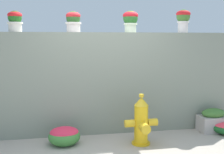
% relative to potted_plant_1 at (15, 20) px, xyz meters
% --- Properties ---
extents(ground_plane, '(24.00, 24.00, 0.00)m').
position_rel_potted_plant_1_xyz_m(ground_plane, '(1.49, -1.11, -2.07)').
color(ground_plane, '#A4998C').
extents(stone_wall, '(5.81, 0.29, 1.87)m').
position_rel_potted_plant_1_xyz_m(stone_wall, '(1.49, -0.01, -1.14)').
color(stone_wall, gray).
rests_on(stone_wall, ground).
extents(potted_plant_1, '(0.26, 0.26, 0.36)m').
position_rel_potted_plant_1_xyz_m(potted_plant_1, '(0.00, 0.00, 0.00)').
color(potted_plant_1, silver).
rests_on(potted_plant_1, stone_wall).
extents(potted_plant_2, '(0.28, 0.28, 0.37)m').
position_rel_potted_plant_1_xyz_m(potted_plant_2, '(0.99, -0.01, 0.00)').
color(potted_plant_2, silver).
rests_on(potted_plant_2, stone_wall).
extents(potted_plant_3, '(0.28, 0.28, 0.40)m').
position_rel_potted_plant_1_xyz_m(potted_plant_3, '(2.03, -0.05, 0.03)').
color(potted_plant_3, beige).
rests_on(potted_plant_3, stone_wall).
extents(potted_plant_4, '(0.27, 0.27, 0.44)m').
position_rel_potted_plant_1_xyz_m(potted_plant_4, '(3.07, -0.02, 0.07)').
color(potted_plant_4, silver).
rests_on(potted_plant_4, stone_wall).
extents(fire_hydrant, '(0.56, 0.45, 0.85)m').
position_rel_potted_plant_1_xyz_m(fire_hydrant, '(2.04, -0.78, -1.69)').
color(fire_hydrant, yellow).
rests_on(fire_hydrant, ground).
extents(flower_bush_right, '(0.53, 0.47, 0.31)m').
position_rel_potted_plant_1_xyz_m(flower_bush_right, '(0.78, -0.56, -1.91)').
color(flower_bush_right, '#408038').
rests_on(flower_bush_right, ground).
extents(planter_box, '(0.55, 0.35, 0.44)m').
position_rel_potted_plant_1_xyz_m(planter_box, '(3.59, -0.37, -1.86)').
color(planter_box, '#ABA19C').
rests_on(planter_box, ground).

